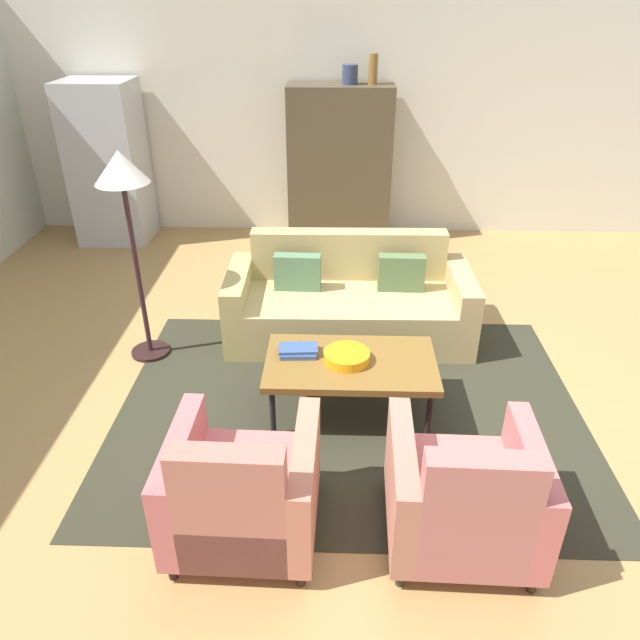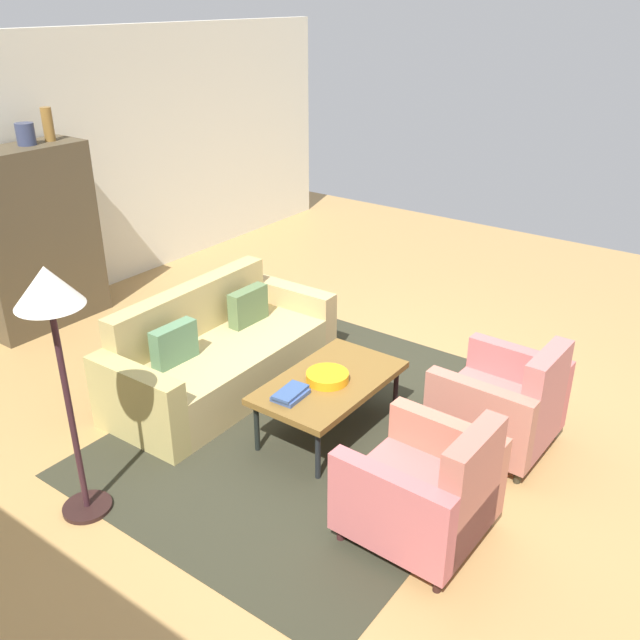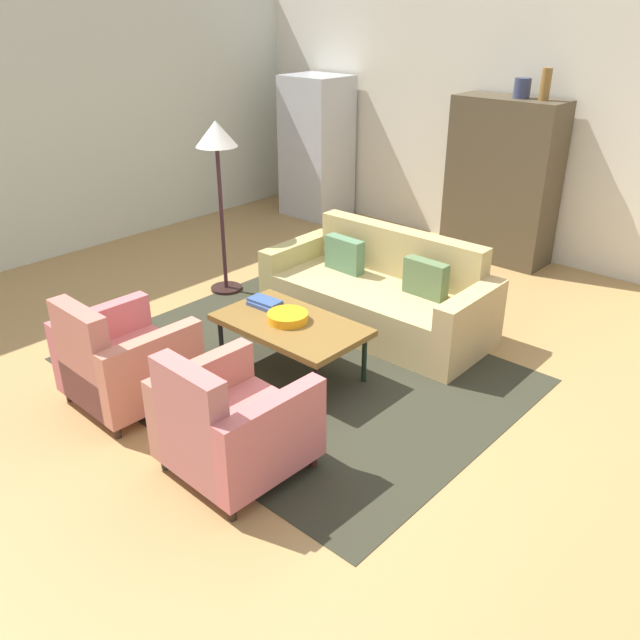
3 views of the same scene
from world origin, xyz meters
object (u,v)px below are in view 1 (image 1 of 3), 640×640
object	(u,v)px
vase_tall	(350,74)
vase_round	(373,69)
armchair_right	(465,500)
cabinet	(339,165)
coffee_table	(351,365)
refrigerator	(108,164)
armchair_left	(242,494)
book_stack	(298,350)
fruit_bowl	(347,356)
floor_lamp	(124,188)
couch	(349,303)

from	to	relation	value
vase_tall	vase_round	world-z (taller)	vase_round
armchair_right	vase_round	size ratio (longest dim) A/B	2.78
cabinet	vase_round	bearing A→B (deg)	-0.77
coffee_table	armchair_right	distance (m)	1.31
coffee_table	vase_round	bearing A→B (deg)	85.98
refrigerator	vase_round	bearing A→B (deg)	1.86
cabinet	vase_round	size ratio (longest dim) A/B	5.69
armchair_left	armchair_right	world-z (taller)	same
book_stack	vase_tall	world-z (taller)	vase_tall
vase_tall	vase_round	size ratio (longest dim) A/B	0.64
book_stack	cabinet	bearing A→B (deg)	85.51
book_stack	vase_round	bearing A→B (deg)	79.76
cabinet	vase_tall	world-z (taller)	vase_tall
book_stack	refrigerator	world-z (taller)	refrigerator
armchair_left	cabinet	world-z (taller)	cabinet
book_stack	fruit_bowl	bearing A→B (deg)	-13.19
armchair_left	vase_tall	distance (m)	4.96
floor_lamp	vase_round	bearing A→B (deg)	54.77
vase_tall	floor_lamp	xyz separation A→B (m)	(-1.69, -2.75, -0.46)
couch	floor_lamp	bearing A→B (deg)	13.04
armchair_right	book_stack	distance (m)	1.59
fruit_bowl	vase_tall	bearing A→B (deg)	89.59
armchair_right	refrigerator	world-z (taller)	refrigerator
vase_tall	cabinet	bearing A→B (deg)	177.29
couch	book_stack	xyz separation A→B (m)	(-0.37, -1.11, 0.19)
armchair_right	floor_lamp	world-z (taller)	floor_lamp
couch	vase_tall	xyz separation A→B (m)	(-0.00, 2.32, 1.61)
vase_tall	vase_round	bearing A→B (deg)	0.00
book_stack	vase_tall	distance (m)	3.73
armchair_right	vase_round	xyz separation A→B (m)	(-0.35, 4.68, 1.61)
cabinet	floor_lamp	world-z (taller)	cabinet
vase_round	book_stack	bearing A→B (deg)	-100.24
armchair_right	floor_lamp	distance (m)	3.19
vase_tall	refrigerator	bearing A→B (deg)	-177.97
coffee_table	floor_lamp	world-z (taller)	floor_lamp
coffee_table	book_stack	distance (m)	0.39
armchair_left	armchair_right	bearing A→B (deg)	1.30
couch	cabinet	distance (m)	2.41
vase_tall	vase_round	distance (m)	0.26
vase_tall	vase_round	xyz separation A→B (m)	(0.25, 0.00, 0.06)
armchair_left	fruit_bowl	xyz separation A→B (m)	(0.57, 1.17, 0.15)
cabinet	refrigerator	distance (m)	2.72
coffee_table	floor_lamp	size ratio (longest dim) A/B	0.70
refrigerator	cabinet	bearing A→B (deg)	2.20
couch	cabinet	xyz separation A→B (m)	(-0.10, 2.33, 0.61)
coffee_table	fruit_bowl	bearing A→B (deg)	-180.00
armchair_right	fruit_bowl	size ratio (longest dim) A/B	2.73
couch	fruit_bowl	distance (m)	1.20
armchair_left	cabinet	distance (m)	4.74
vase_tall	book_stack	bearing A→B (deg)	-96.15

